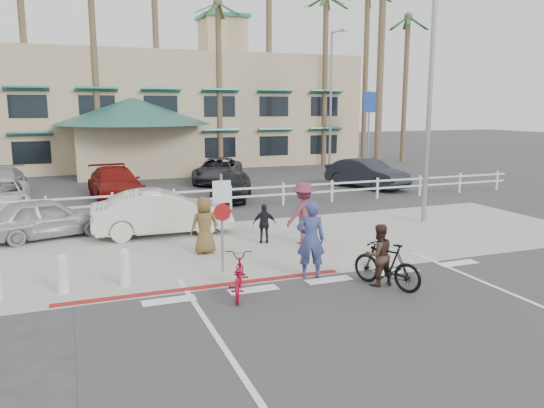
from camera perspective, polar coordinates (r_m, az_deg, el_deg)
name	(u,v)px	position (r m, az deg, el deg)	size (l,w,h in m)	color
ground	(340,288)	(12.98, 7.36, -8.96)	(140.00, 140.00, 0.00)	#333335
bike_path	(387,318)	(11.38, 12.24, -11.94)	(12.00, 16.00, 0.01)	#333335
sidewalk_plaza	(273,243)	(16.89, 0.09, -4.26)	(22.00, 7.00, 0.01)	gray
cross_street	(236,219)	(20.57, -3.93, -1.61)	(40.00, 5.00, 0.01)	#333335
parking_lot	(185,185)	(29.65, -9.36, 1.98)	(50.00, 16.00, 0.01)	#333335
curb_red	(206,287)	(13.01, -7.10, -8.86)	(7.00, 0.25, 0.02)	maroon
rail_fence	(233,197)	(22.50, -4.23, 0.71)	(29.40, 0.16, 1.00)	silver
building	(173,89)	(42.50, -10.56, 12.10)	(28.00, 16.00, 11.30)	tan
sign_post	(222,218)	(13.72, -5.41, -1.55)	(0.50, 0.10, 2.90)	gray
bollard_0	(125,267)	(13.34, -15.56, -6.57)	(0.26, 0.26, 0.95)	silver
bollard_1	(62,274)	(13.30, -21.61, -6.99)	(0.26, 0.26, 0.95)	silver
streetlight_0	(430,101)	(20.43, 16.60, 10.60)	(0.60, 2.00, 9.00)	gray
streetlight_1	(331,100)	(39.08, 6.33, 11.05)	(0.60, 2.00, 9.50)	gray
info_sign	(369,128)	(38.34, 10.34, 8.04)	(1.20, 0.16, 5.60)	navy
palm_2	(24,45)	(36.99, -25.13, 15.24)	(4.00, 4.00, 16.00)	#204B1D
palm_3	(95,62)	(35.89, -18.54, 14.24)	(4.00, 4.00, 14.00)	#204B1D
palm_4	(157,58)	(37.35, -12.31, 15.14)	(4.00, 4.00, 15.00)	#204B1D
palm_5	(219,73)	(37.15, -5.72, 13.80)	(4.00, 4.00, 13.00)	#204B1D
palm_6	(269,47)	(39.50, -0.33, 16.55)	(4.00, 4.00, 17.00)	#204B1D
palm_7	(325,69)	(40.06, 5.72, 14.26)	(4.00, 4.00, 14.00)	#204B1D
palm_8	(366,64)	(42.89, 10.05, 14.57)	(4.00, 4.00, 15.00)	#204B1D
palm_9	(406,78)	(43.61, 14.18, 13.03)	(4.00, 4.00, 13.00)	#204B1D
palm_11	(381,58)	(31.74, 11.61, 15.13)	(4.00, 4.00, 14.00)	#204B1D
bike_red	(238,276)	(12.29, -3.67, -7.70)	(0.62, 1.78, 0.94)	maroon
rider_red	(311,239)	(13.40, 4.18, -3.83)	(0.73, 0.48, 1.99)	navy
bike_black	(387,265)	(13.05, 12.23, -6.42)	(0.53, 1.86, 1.12)	black
rider_black	(379,255)	(13.09, 11.39, -5.39)	(0.74, 0.58, 1.53)	#3E281F
pedestrian_a	(303,213)	(16.68, 3.40, -1.01)	(1.27, 0.73, 1.97)	brown
pedestrian_child	(264,224)	(16.77, -0.81, -2.15)	(0.74, 0.31, 1.27)	black
pedestrian_b	(204,225)	(15.71, -7.28, -2.29)	(0.83, 0.54, 1.70)	brown
car_white_sedan	(162,213)	(18.28, -11.74, -0.91)	(1.62, 4.63, 1.53)	silver
car_red_compact	(46,218)	(19.01, -23.11, -1.38)	(1.59, 3.94, 1.34)	#A3A4A5
lot_car_1	(116,183)	(25.95, -16.47, 2.15)	(2.08, 5.12, 1.49)	#6D0A07
lot_car_2	(232,185)	(24.70, -4.37, 2.01)	(1.61, 4.00, 1.36)	black
lot_car_3	(367,173)	(28.79, 10.15, 3.26)	(1.64, 4.69, 1.55)	black
lot_car_4	(2,182)	(29.13, -27.06, 2.12)	(1.83, 4.51, 1.31)	gray
lot_car_5	(218,170)	(30.52, -5.82, 3.63)	(2.32, 5.03, 1.40)	#2B2A33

